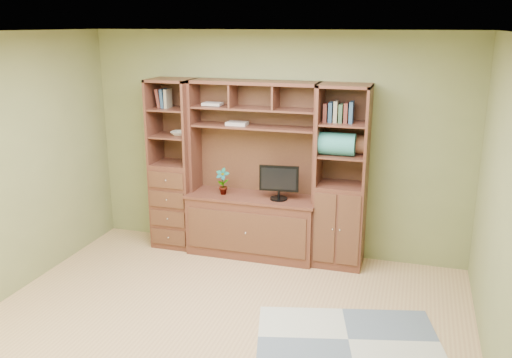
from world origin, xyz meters
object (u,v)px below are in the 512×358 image
(center_hutch, at_px, (252,172))
(monitor, at_px, (279,176))
(right_tower, at_px, (341,178))
(left_tower, at_px, (174,164))

(center_hutch, xyz_separation_m, monitor, (0.33, -0.03, -0.02))
(center_hutch, relative_size, right_tower, 1.00)
(center_hutch, bearing_deg, left_tower, 177.71)
(center_hutch, relative_size, monitor, 3.74)
(center_hutch, bearing_deg, monitor, -6.03)
(right_tower, relative_size, monitor, 3.74)
(left_tower, bearing_deg, right_tower, 0.00)
(center_hutch, relative_size, left_tower, 1.00)
(monitor, bearing_deg, left_tower, 170.31)
(left_tower, bearing_deg, monitor, -3.22)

